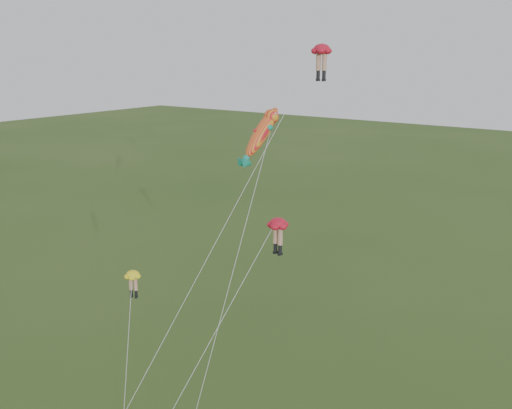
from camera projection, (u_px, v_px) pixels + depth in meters
The scene contains 4 objects.
legs_kite_red_high at pixel (318, 59), 36.83m from camera, with size 5.04×16.33×21.80m.
legs_kite_red_mid at pixel (276, 230), 33.06m from camera, with size 3.87×8.83×11.99m.
legs_kite_yellow at pixel (132, 283), 32.51m from camera, with size 1.29×2.70×9.25m.
fish_kite at pixel (261, 134), 31.60m from camera, with size 1.76×7.68×18.53m.
Camera 1 is at (20.68, -20.37, 21.27)m, focal length 40.00 mm.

